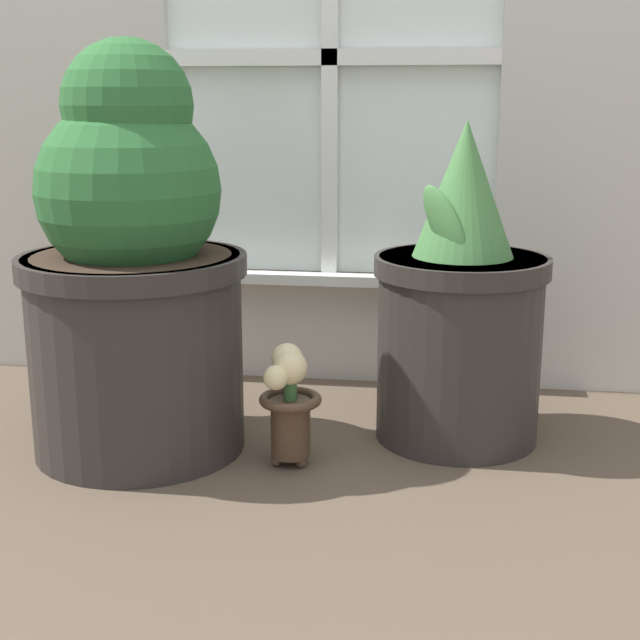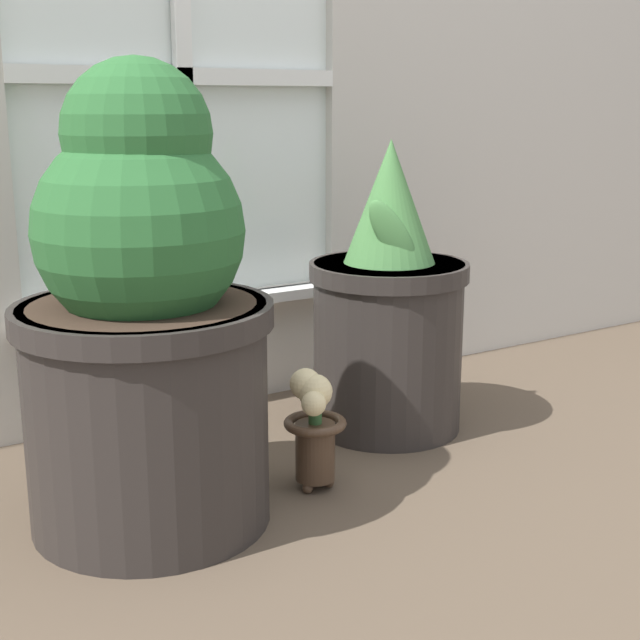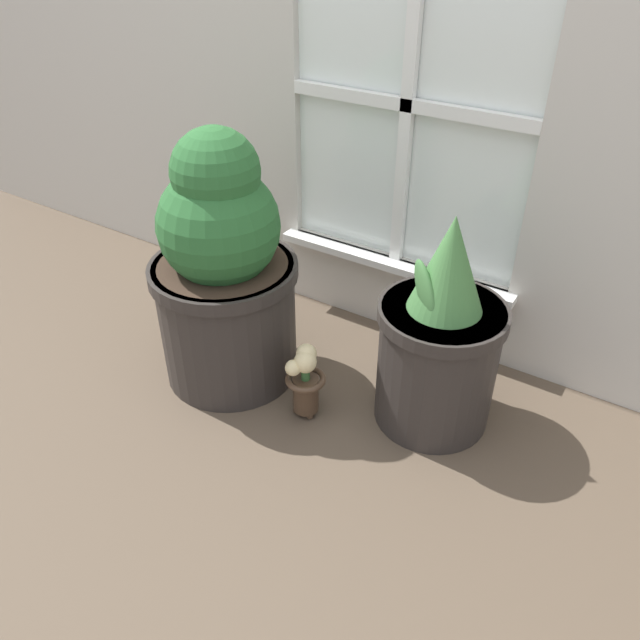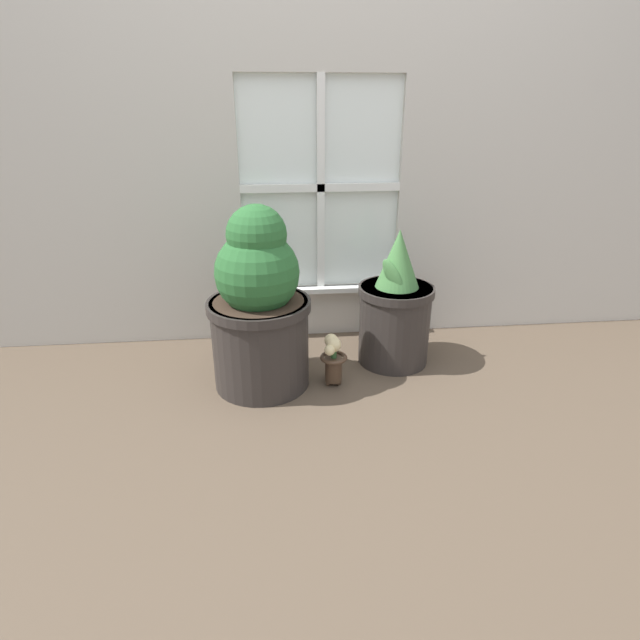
# 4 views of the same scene
# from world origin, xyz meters

# --- Properties ---
(ground_plane) EXTENTS (10.00, 10.00, 0.00)m
(ground_plane) POSITION_xyz_m (0.00, 0.00, 0.00)
(ground_plane) COLOR brown
(wall_with_window) EXTENTS (4.40, 0.10, 2.50)m
(wall_with_window) POSITION_xyz_m (0.00, 0.65, 1.27)
(wall_with_window) COLOR beige
(wall_with_window) RESTS_ON ground_plane
(potted_plant_left) EXTENTS (0.42, 0.42, 0.76)m
(potted_plant_left) POSITION_xyz_m (-0.30, 0.15, 0.35)
(potted_plant_left) COLOR #2D2826
(potted_plant_left) RESTS_ON ground_plane
(potted_plant_right) EXTENTS (0.34, 0.34, 0.62)m
(potted_plant_right) POSITION_xyz_m (0.30, 0.29, 0.26)
(potted_plant_right) COLOR #2D2826
(potted_plant_right) RESTS_ON ground_plane
(flower_vase) EXTENTS (0.12, 0.12, 0.23)m
(flower_vase) POSITION_xyz_m (-0.00, 0.11, 0.13)
(flower_vase) COLOR #473323
(flower_vase) RESTS_ON ground_plane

